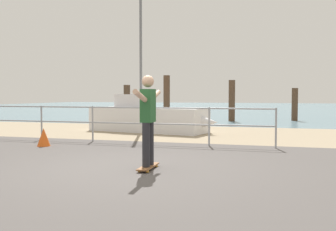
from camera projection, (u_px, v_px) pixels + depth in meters
The scene contains 12 objects.
ground_plane at pixel (102, 180), 6.38m from camera, with size 24.00×10.00×0.04m, color #514C49.
beach_strip at pixel (202, 134), 14.04m from camera, with size 24.00×6.00×0.04m, color tan.
sea_surface at pixel (257, 108), 40.84m from camera, with size 72.00×50.00×0.04m, color slate.
railing_fence at pixel (93, 118), 11.47m from camera, with size 10.37×0.05×1.05m.
sailboat at pixel (152, 118), 14.50m from camera, with size 5.07×2.24×5.84m.
skateboard at pixel (148, 167), 7.20m from camera, with size 0.23×0.81×0.08m.
skateboarder at pixel (148, 115), 7.15m from camera, with size 0.22×1.45×1.65m.
groyne_post_0 at pixel (127, 102), 23.09m from camera, with size 0.38×0.38×1.96m, color #513826.
groyne_post_1 at pixel (167, 99), 19.99m from camera, with size 0.33×0.33×2.36m, color #513826.
groyne_post_2 at pixel (232, 101), 20.33m from camera, with size 0.33×0.33×2.14m, color #513826.
groyne_post_3 at pixel (295, 105), 20.72m from camera, with size 0.32×0.32×1.73m, color #513826.
traffic_cone at pixel (44, 137), 10.44m from camera, with size 0.36×0.36×0.50m, color #E55919.
Camera 1 is at (2.83, -6.75, 1.38)m, focal length 42.18 mm.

